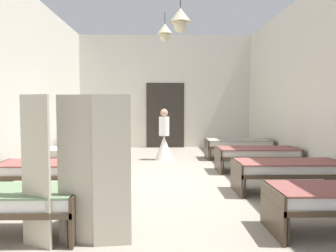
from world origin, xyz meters
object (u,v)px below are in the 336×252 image
(bed_left_row_1, at_px, (53,170))
(privacy_screen, at_px, (75,171))
(bed_left_row_2, at_px, (79,154))
(bed_left_row_0, at_px, (2,200))
(bed_right_row_1, at_px, (288,169))
(bed_left_row_3, at_px, (95,144))
(bed_right_row_3, at_px, (238,144))
(bed_right_row_2, at_px, (257,153))
(nurse_near_aisle, at_px, (164,142))

(bed_left_row_1, xyz_separation_m, privacy_screen, (0.95, -2.19, 0.41))
(bed_left_row_1, relative_size, bed_left_row_2, 1.00)
(bed_left_row_0, relative_size, bed_right_row_1, 1.00)
(bed_left_row_0, height_order, bed_left_row_2, same)
(bed_left_row_3, distance_m, bed_right_row_3, 4.21)
(bed_right_row_1, bearing_deg, bed_left_row_3, 137.96)
(bed_left_row_2, distance_m, bed_left_row_3, 1.90)
(bed_left_row_0, height_order, bed_right_row_1, same)
(bed_left_row_2, distance_m, privacy_screen, 4.22)
(bed_right_row_2, bearing_deg, bed_left_row_1, -155.73)
(bed_left_row_1, xyz_separation_m, bed_right_row_2, (4.21, 1.90, 0.00))
(bed_right_row_2, distance_m, bed_left_row_3, 4.62)
(bed_right_row_2, xyz_separation_m, bed_right_row_3, (0.00, 1.90, 0.00))
(bed_left_row_2, bearing_deg, bed_right_row_3, 24.27)
(nurse_near_aisle, bearing_deg, bed_right_row_3, -82.24)
(bed_right_row_1, bearing_deg, nurse_near_aisle, 120.83)
(bed_left_row_1, xyz_separation_m, bed_right_row_3, (4.21, 3.80, 0.00))
(bed_left_row_2, relative_size, nurse_near_aisle, 1.28)
(bed_right_row_1, xyz_separation_m, bed_left_row_3, (-4.21, 3.80, 0.00))
(bed_left_row_1, height_order, privacy_screen, privacy_screen)
(nurse_near_aisle, bearing_deg, bed_left_row_1, 155.27)
(bed_left_row_2, bearing_deg, nurse_near_aisle, 41.04)
(bed_right_row_2, xyz_separation_m, privacy_screen, (-3.26, -4.09, 0.41))
(bed_right_row_1, height_order, bed_right_row_2, same)
(bed_right_row_1, xyz_separation_m, privacy_screen, (-3.26, -2.19, 0.41))
(bed_right_row_2, distance_m, nurse_near_aisle, 2.81)
(bed_left_row_2, distance_m, nurse_near_aisle, 2.69)
(bed_left_row_2, xyz_separation_m, nurse_near_aisle, (2.03, 1.76, 0.09))
(bed_right_row_3, relative_size, privacy_screen, 1.12)
(bed_left_row_3, height_order, privacy_screen, privacy_screen)
(bed_left_row_0, height_order, bed_right_row_2, same)
(bed_right_row_1, distance_m, bed_right_row_2, 1.90)
(bed_left_row_2, distance_m, bed_right_row_2, 4.21)
(bed_right_row_1, distance_m, bed_left_row_3, 5.67)
(privacy_screen, bearing_deg, bed_left_row_2, 114.03)
(bed_left_row_0, height_order, bed_left_row_3, same)
(bed_right_row_1, bearing_deg, bed_left_row_0, -155.73)
(bed_right_row_1, distance_m, privacy_screen, 3.95)
(bed_left_row_0, bearing_deg, nurse_near_aisle, 69.98)
(bed_right_row_2, relative_size, privacy_screen, 1.12)
(bed_right_row_1, height_order, bed_left_row_2, same)
(bed_left_row_0, bearing_deg, bed_left_row_2, 90.00)
(bed_left_row_3, bearing_deg, bed_left_row_0, -90.00)
(bed_left_row_2, bearing_deg, bed_right_row_1, -24.27)
(privacy_screen, bearing_deg, bed_left_row_1, 124.41)
(bed_left_row_0, distance_m, bed_left_row_3, 5.70)
(bed_left_row_0, bearing_deg, bed_right_row_2, 42.04)
(bed_right_row_3, bearing_deg, bed_right_row_1, -90.00)
(bed_right_row_2, bearing_deg, bed_left_row_0, -137.96)
(bed_right_row_1, bearing_deg, bed_left_row_1, 180.00)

